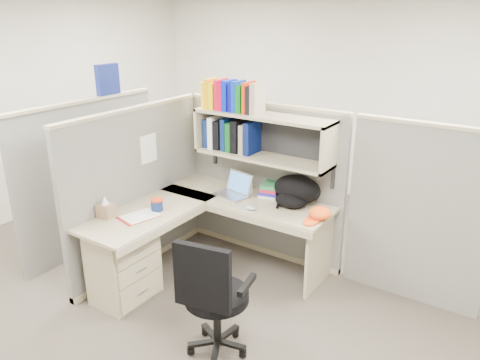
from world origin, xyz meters
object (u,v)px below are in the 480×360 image
Objects in this scene: desk at (157,248)px; backpack at (294,191)px; laptop at (231,185)px; snack_canister at (157,204)px; task_chair at (214,314)px.

desk is 1.38m from backpack.
laptop is 0.64m from backpack.
snack_canister is (-0.99, -0.82, -0.08)m from backpack.
task_chair is at bearing -93.68° from backpack.
backpack reaches higher than snack_canister.
laptop is at bearing -173.34° from backpack.
laptop is 0.77m from snack_canister.
backpack is at bearing 48.06° from desk.
backpack is 4.07× the size of snack_canister.
task_chair is at bearing -23.44° from desk.
desk is 3.74× the size of backpack.
laptop is 0.70× the size of backpack.
task_chair is at bearing -48.16° from laptop.
desk is 0.40m from snack_canister.
desk is 15.20× the size of snack_canister.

